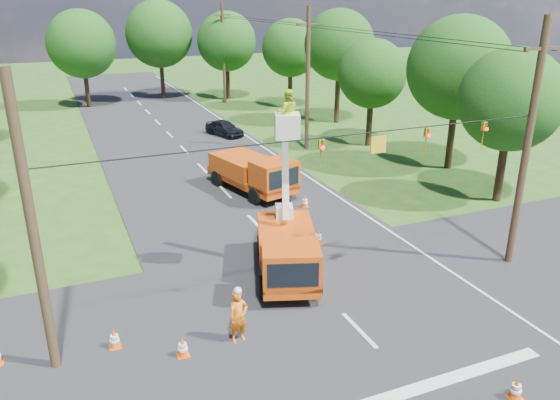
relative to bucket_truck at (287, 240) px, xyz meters
name	(u,v)px	position (x,y,z in m)	size (l,w,h in m)	color
ground	(202,169)	(0.67, 15.46, -1.58)	(140.00, 140.00, 0.00)	#264E17
road_main	(202,169)	(0.67, 15.46, -1.58)	(12.00, 100.00, 0.06)	black
road_cross	(331,302)	(0.67, -2.54, -1.58)	(56.00, 10.00, 0.07)	black
stop_bar	(416,390)	(0.67, -7.74, -1.58)	(9.00, 0.45, 0.02)	silver
edge_line	(281,159)	(6.27, 15.46, -1.58)	(0.12, 90.00, 0.02)	silver
bucket_truck	(287,240)	(0.00, 0.00, 0.00)	(3.90, 6.12, 7.44)	red
second_truck	(254,172)	(2.22, 9.91, -0.39)	(3.74, 6.51, 2.30)	red
ground_worker	(239,316)	(-3.24, -3.48, -0.66)	(0.68, 0.44, 1.86)	orange
distant_car	(224,128)	(4.74, 23.54, -0.95)	(1.49, 3.70, 1.26)	black
traffic_cone_1	(516,389)	(3.00, -9.10, -1.23)	(0.38, 0.38, 0.71)	#DE520B
traffic_cone_2	(318,237)	(2.49, 2.18, -1.23)	(0.38, 0.38, 0.71)	#DE520B
traffic_cone_3	(305,201)	(3.88, 6.54, -1.23)	(0.38, 0.38, 0.71)	#DE520B
traffic_cone_4	(183,347)	(-5.13, -3.59, -1.23)	(0.38, 0.38, 0.71)	#DE520B
traffic_cone_5	(114,339)	(-7.04, -2.30, -1.23)	(0.38, 0.38, 0.71)	#DE520B
pole_right_near	(527,145)	(9.17, -2.54, 3.52)	(1.80, 0.30, 10.00)	#4C3823
pole_right_mid	(308,79)	(9.17, 17.46, 3.52)	(1.80, 0.30, 10.00)	#4C3823
pole_right_far	(224,53)	(9.17, 37.46, 3.52)	(1.80, 0.30, 10.00)	#4C3823
pole_left	(33,232)	(-8.83, -2.54, 2.92)	(0.30, 0.30, 9.00)	#4C3823
signal_span	(394,142)	(2.90, -2.55, 4.29)	(18.00, 0.29, 1.07)	black
tree_right_a	(511,100)	(14.17, 3.46, 3.98)	(5.40, 5.40, 8.28)	#382616
tree_right_b	(459,68)	(15.67, 9.46, 4.85)	(6.40, 6.40, 9.65)	#382616
tree_right_c	(372,74)	(13.87, 16.46, 3.73)	(5.00, 5.00, 7.83)	#382616
tree_right_d	(339,45)	(15.47, 24.46, 5.09)	(6.00, 6.00, 9.70)	#382616
tree_right_e	(290,48)	(14.47, 32.46, 4.23)	(5.60, 5.60, 8.63)	#382616
tree_far_a	(82,44)	(-4.33, 40.46, 4.60)	(6.60, 6.60, 9.50)	#382616
tree_far_b	(159,34)	(3.67, 42.46, 5.22)	(7.00, 7.00, 10.32)	#382616
tree_far_c	(227,42)	(10.17, 39.46, 4.48)	(6.20, 6.20, 9.18)	#382616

